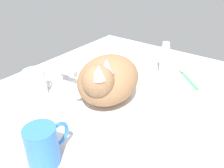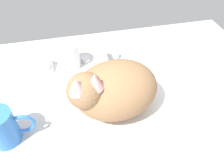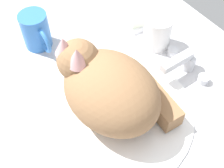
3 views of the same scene
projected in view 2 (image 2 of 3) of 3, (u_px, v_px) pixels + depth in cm
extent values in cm
cube|color=silver|center=(116.00, 112.00, 64.34)|extent=(110.00, 82.50, 3.00)
cylinder|color=white|center=(116.00, 108.00, 62.98)|extent=(37.24, 37.24, 0.89)
cylinder|color=silver|center=(101.00, 55.00, 78.11)|extent=(3.60, 3.60, 4.29)
cube|color=silver|center=(103.00, 55.00, 72.74)|extent=(2.00, 9.11, 2.00)
cylinder|color=silver|center=(85.00, 60.00, 78.12)|extent=(2.80, 2.80, 1.80)
cylinder|color=silver|center=(116.00, 56.00, 79.84)|extent=(2.80, 2.80, 1.80)
ellipsoid|color=#936B47|center=(116.00, 89.00, 57.68)|extent=(24.86, 20.87, 14.26)
sphere|color=#936B47|center=(85.00, 91.00, 51.86)|extent=(10.42, 10.42, 9.13)
ellipsoid|color=white|center=(93.00, 95.00, 53.84)|extent=(6.63, 5.87, 5.02)
cone|color=#DB9E9E|center=(95.00, 81.00, 48.62)|extent=(4.69, 4.69, 4.11)
cone|color=#DB9E9E|center=(77.00, 86.00, 47.55)|extent=(4.69, 4.69, 4.11)
cube|color=#936B47|center=(125.00, 78.00, 68.01)|extent=(13.78, 5.28, 4.44)
ellipsoid|color=white|center=(93.00, 86.00, 65.82)|extent=(6.09, 4.42, 3.99)
cylinder|color=#3372C6|center=(2.00, 128.00, 52.79)|extent=(7.25, 7.25, 9.81)
torus|color=#3372C6|center=(22.00, 124.00, 53.55)|extent=(6.49, 1.00, 6.49)
cylinder|color=white|center=(69.00, 56.00, 73.99)|extent=(7.20, 7.20, 8.79)
cube|color=white|center=(40.00, 68.00, 75.31)|extent=(9.00, 6.40, 1.20)
cube|color=silver|center=(39.00, 64.00, 74.06)|extent=(8.39, 6.37, 2.37)
cylinder|color=white|center=(224.00, 92.00, 60.73)|extent=(3.20, 3.20, 10.74)
cylinder|color=white|center=(223.00, 93.00, 61.11)|extent=(3.26, 3.26, 2.68)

